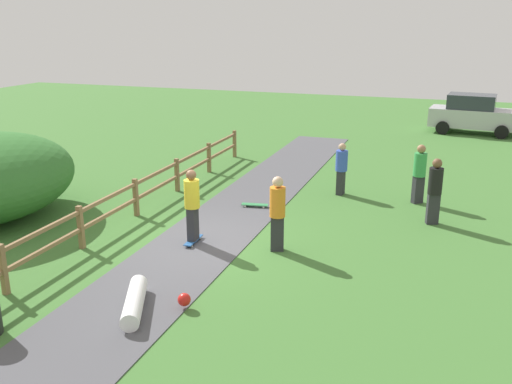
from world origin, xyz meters
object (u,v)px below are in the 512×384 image
Objects in this scene: skater_riding at (192,202)px; bystander_green at (419,171)px; skateboard_loose at (255,205)px; parked_car_silver at (473,114)px; bystander_black at (435,188)px; bystander_orange at (277,210)px; skater_fallen at (138,302)px; bystander_blue at (341,167)px.

bystander_green is at bearing 46.09° from skater_riding.
skater_riding is 1.04× the size of bystander_green.
skateboard_loose is 0.45× the size of bystander_green.
bystander_black is at bearing -94.94° from parked_car_silver.
bystander_black is (5.11, 0.32, 0.95)m from skateboard_loose.
skateboard_loose is 0.19× the size of parked_car_silver.
skateboard_loose is at bearing 118.99° from bystander_orange.
bystander_orange is at bearing -120.67° from bystander_green.
bystander_orange reaches higher than skateboard_loose.
bystander_green is 1.85m from bystander_black.
skater_riding is 2.32× the size of skateboard_loose.
skateboard_loose is at bearing -176.44° from bystander_black.
skater_riding is 1.14× the size of skater_fallen.
bystander_blue is at bearing 45.29° from skateboard_loose.
skater_riding is 3.39m from skateboard_loose.
bystander_orange is (2.13, 0.29, -0.04)m from skater_riding.
skater_riding is 6.02m from bystander_blue.
parked_car_silver reaches higher than bystander_green.
skateboard_loose is at bearing 89.79° from skater_fallen.
skater_fallen is 22.17m from parked_car_silver.
skater_riding is at bearing -133.91° from bystander_green.
parked_car_silver reaches higher than bystander_blue.
skateboard_loose is 5.12m from bystander_green.
skateboard_loose is 0.49× the size of bystander_blue.
bystander_green reaches higher than skater_fallen.
skater_riding is 1.13× the size of bystander_blue.
parked_car_silver is (1.23, 14.22, -0.07)m from bystander_black.
bystander_black is 14.28m from parked_car_silver.
bystander_orange reaches higher than bystander_black.
skateboard_loose is at bearing -155.48° from bystander_green.
bystander_green is 0.42× the size of parked_car_silver.
parked_car_silver is at bearing 68.90° from skater_riding.
bystander_green is (5.09, 5.29, -0.07)m from skater_riding.
skateboard_loose is 5.20m from bystander_black.
bystander_black is (0.52, -1.77, 0.01)m from bystander_green.
parked_car_silver is at bearing 71.36° from bystander_blue.
parked_car_silver reaches higher than skater_fallen.
bystander_orange is 5.82m from bystander_green.
bystander_black is at bearing 42.79° from bystander_orange.
skater_fallen is 4.19m from bystander_orange.
skateboard_loose is 3.47m from bystander_orange.
skater_riding reaches higher than bystander_orange.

